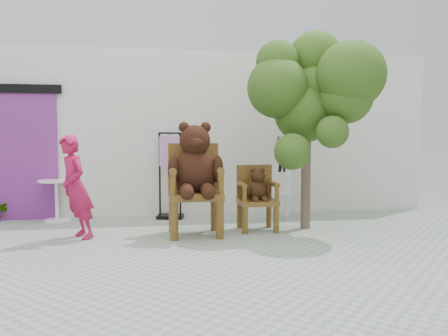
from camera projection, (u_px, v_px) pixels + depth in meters
name	position (u px, v px, depth m)	size (l,w,h in m)	color
ground_plane	(214.00, 250.00, 5.49)	(60.00, 60.00, 0.00)	gray
back_wall	(193.00, 134.00, 8.44)	(9.00, 1.00, 3.00)	silver
doorway	(21.00, 153.00, 7.49)	(1.40, 0.11, 2.33)	#7B2B81
chair_big	(195.00, 171.00, 6.32)	(0.79, 0.86, 1.65)	#503511
chair_small	(257.00, 192.00, 6.69)	(0.57, 0.52, 1.00)	#503511
person	(76.00, 188.00, 6.07)	(0.53, 0.35, 1.45)	#AF1546
cafe_table	(57.00, 195.00, 7.41)	(0.60, 0.60, 0.70)	white
display_stand	(170.00, 185.00, 7.67)	(0.51, 0.43, 1.51)	black
stool_bucket	(282.00, 182.00, 7.70)	(0.32, 0.32, 1.45)	white
tree	(315.00, 88.00, 6.62)	(1.97, 1.48, 3.10)	#47362B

